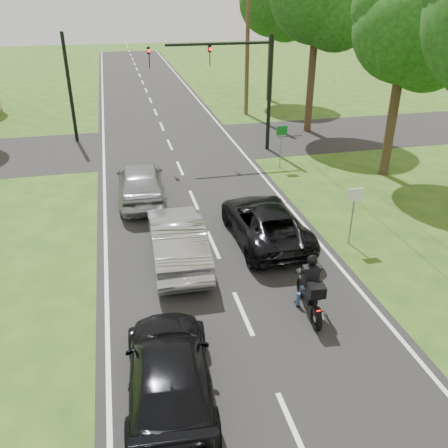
{
  "coord_description": "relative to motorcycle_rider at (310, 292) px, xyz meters",
  "views": [
    {
      "loc": [
        -2.94,
        -10.29,
        8.21
      ],
      "look_at": [
        0.16,
        3.0,
        1.3
      ],
      "focal_mm": 38.0,
      "sensor_mm": 36.0,
      "label": 1
    }
  ],
  "objects": [
    {
      "name": "ground",
      "position": [
        -1.79,
        0.41,
        -0.72
      ],
      "size": [
        140.0,
        140.0,
        0.0
      ],
      "primitive_type": "plane",
      "color": "#244A15",
      "rests_on": "ground"
    },
    {
      "name": "road",
      "position": [
        -1.79,
        10.41,
        -0.72
      ],
      "size": [
        8.0,
        100.0,
        0.01
      ],
      "primitive_type": "cube",
      "color": "black",
      "rests_on": "ground"
    },
    {
      "name": "cross_road",
      "position": [
        -1.79,
        16.41,
        -0.72
      ],
      "size": [
        60.0,
        7.0,
        0.01
      ],
      "primitive_type": "cube",
      "color": "black",
      "rests_on": "ground"
    },
    {
      "name": "motorcycle_rider",
      "position": [
        0.0,
        0.0,
        0.0
      ],
      "size": [
        0.64,
        2.13,
        1.83
      ],
      "rotation": [
        0.0,
        0.0,
        -0.1
      ],
      "color": "black",
      "rests_on": "ground"
    },
    {
      "name": "dark_suv",
      "position": [
        0.09,
        4.41,
        -0.02
      ],
      "size": [
        2.38,
        5.03,
        1.39
      ],
      "primitive_type": "imported",
      "rotation": [
        0.0,
        0.0,
        3.16
      ],
      "color": "black",
      "rests_on": "road"
    },
    {
      "name": "silver_sedan",
      "position": [
        -3.14,
        3.64,
        0.08
      ],
      "size": [
        1.8,
        4.84,
        1.58
      ],
      "primitive_type": "imported",
      "rotation": [
        0.0,
        0.0,
        3.12
      ],
      "color": "#A2A2A6",
      "rests_on": "road"
    },
    {
      "name": "silver_suv",
      "position": [
        -3.93,
        8.92,
        0.1
      ],
      "size": [
        2.07,
        4.81,
        1.62
      ],
      "primitive_type": "imported",
      "rotation": [
        0.0,
        0.0,
        3.11
      ],
      "color": "#979A9F",
      "rests_on": "road"
    },
    {
      "name": "dark_car_behind",
      "position": [
        -4.13,
        -2.09,
        -0.04
      ],
      "size": [
        2.22,
        4.72,
        1.33
      ],
      "primitive_type": "imported",
      "rotation": [
        0.0,
        0.0,
        3.06
      ],
      "color": "black",
      "rests_on": "road"
    },
    {
      "name": "traffic_signal",
      "position": [
        1.55,
        14.4,
        3.42
      ],
      "size": [
        6.38,
        0.44,
        6.0
      ],
      "color": "black",
      "rests_on": "ground"
    },
    {
      "name": "signal_pole_far",
      "position": [
        -6.99,
        18.41,
        2.28
      ],
      "size": [
        0.2,
        0.2,
        6.0
      ],
      "primitive_type": "cylinder",
      "color": "black",
      "rests_on": "ground"
    },
    {
      "name": "utility_pole_far",
      "position": [
        4.41,
        22.41,
        4.36
      ],
      "size": [
        1.6,
        0.28,
        10.0
      ],
      "color": "brown",
      "rests_on": "ground"
    },
    {
      "name": "sign_white",
      "position": [
        2.91,
        3.39,
        0.88
      ],
      "size": [
        0.55,
        0.07,
        2.12
      ],
      "color": "slate",
      "rests_on": "ground"
    },
    {
      "name": "sign_green",
      "position": [
        3.11,
        11.39,
        0.88
      ],
      "size": [
        0.55,
        0.07,
        2.12
      ],
      "color": "slate",
      "rests_on": "ground"
    },
    {
      "name": "tree_row_c",
      "position": [
        7.96,
        9.21,
        5.51
      ],
      "size": [
        4.8,
        4.65,
        8.76
      ],
      "color": "#332316",
      "rests_on": "ground"
    },
    {
      "name": "tree_row_d",
      "position": [
        7.32,
        17.16,
        6.71
      ],
      "size": [
        5.76,
        5.58,
        10.45
      ],
      "color": "#332316",
      "rests_on": "ground"
    },
    {
      "name": "tree_row_e",
      "position": [
        7.69,
        26.18,
        6.11
      ],
      "size": [
        5.28,
        5.12,
        9.61
      ],
      "color": "#332316",
      "rests_on": "ground"
    }
  ]
}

